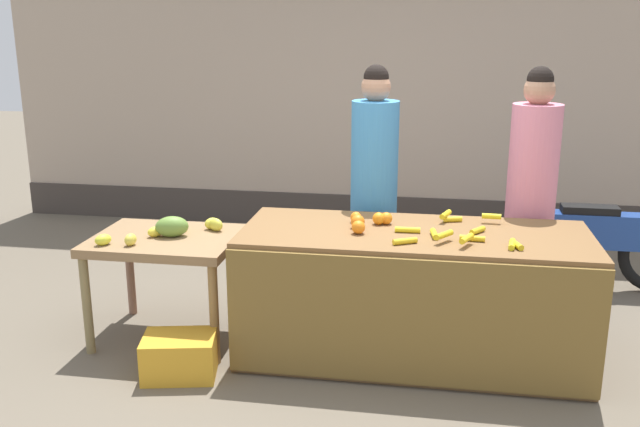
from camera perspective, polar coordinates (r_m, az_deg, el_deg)
ground_plane at (r=4.72m, az=2.76°, el=-11.17°), size 24.00×24.00×0.00m
market_wall_back at (r=7.23m, az=5.82°, el=11.49°), size 8.19×0.23×3.33m
fruit_stall_counter at (r=4.51m, az=7.64°, el=-6.70°), size 2.19×0.90×0.85m
side_table_wooden at (r=4.78m, az=-12.60°, el=-2.94°), size 0.96×0.76×0.73m
banana_bunch_pile at (r=4.32m, az=11.39°, el=-1.52°), size 0.76×0.67×0.07m
orange_pile at (r=4.44m, az=3.92°, el=-0.62°), size 0.28×0.33×0.09m
mango_papaya_pile at (r=4.74m, az=-12.13°, el=-1.16°), size 0.75×0.60×0.14m
vendor_woman_blue_shirt at (r=5.04m, az=4.47°, el=1.80°), size 0.34×0.34×1.84m
vendor_woman_pink_shirt at (r=5.05m, az=17.01°, el=1.19°), size 0.34×0.34×1.84m
parked_motorcycle at (r=6.03m, az=22.07°, el=-2.24°), size 1.60×0.18×0.88m
produce_crate at (r=4.43m, az=-11.53°, el=-11.47°), size 0.50×0.41×0.26m
produce_sack at (r=5.31m, az=-2.27°, el=-5.19°), size 0.36×0.41×0.49m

